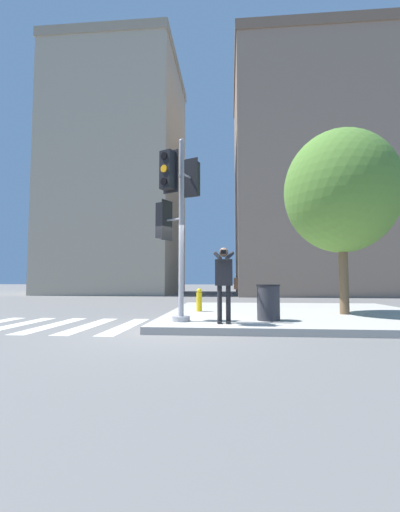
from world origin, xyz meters
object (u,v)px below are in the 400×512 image
at_px(person_photographer, 224,278).
at_px(fire_hydrant, 199,300).
at_px(trash_bin, 268,302).
at_px(traffic_signal_pole, 177,206).
at_px(street_tree, 341,192).

height_order(person_photographer, fire_hydrant, person_photographer).
distance_m(person_photographer, trash_bin, 1.39).
distance_m(traffic_signal_pole, fire_hydrant, 3.57).
bearing_deg(fire_hydrant, person_photographer, -73.78).
xyz_separation_m(person_photographer, trash_bin, (1.07, 0.66, -0.60)).
bearing_deg(trash_bin, person_photographer, -148.27).
height_order(street_tree, trash_bin, street_tree).
bearing_deg(street_tree, person_photographer, -144.88).
relative_size(fire_hydrant, trash_bin, 0.82).
xyz_separation_m(traffic_signal_pole, person_photographer, (1.18, -0.36, -1.77)).
height_order(traffic_signal_pole, street_tree, street_tree).
bearing_deg(street_tree, traffic_signal_pole, -156.00).
relative_size(street_tree, trash_bin, 6.20).
height_order(traffic_signal_pole, person_photographer, traffic_signal_pole).
height_order(traffic_signal_pole, fire_hydrant, traffic_signal_pole).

